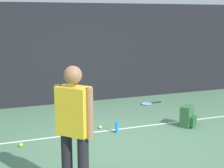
{
  "coord_description": "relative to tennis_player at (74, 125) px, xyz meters",
  "views": [
    {
      "loc": [
        -2.04,
        -5.29,
        2.28
      ],
      "look_at": [
        0.0,
        0.4,
        1.0
      ],
      "focal_mm": 52.02,
      "sensor_mm": 36.0,
      "label": 1
    }
  ],
  "objects": [
    {
      "name": "ground_plane",
      "position": [
        1.21,
        1.59,
        -0.97
      ],
      "size": [
        12.0,
        12.0,
        0.0
      ],
      "primitive_type": "plane",
      "color": "#4C7556"
    },
    {
      "name": "back_fence",
      "position": [
        1.21,
        4.59,
        0.33
      ],
      "size": [
        10.0,
        0.1,
        2.6
      ],
      "primitive_type": "cube",
      "color": "black",
      "rests_on": "ground"
    },
    {
      "name": "court_line",
      "position": [
        1.21,
        2.18,
        -0.96
      ],
      "size": [
        9.0,
        0.05,
        0.0
      ],
      "primitive_type": "cube",
      "color": "white",
      "rests_on": "ground"
    },
    {
      "name": "tennis_player",
      "position": [
        0.0,
        0.0,
        0.0
      ],
      "size": [
        0.44,
        0.44,
        1.7
      ],
      "rotation": [
        0.0,
        0.0,
        2.34
      ],
      "color": "black",
      "rests_on": "ground"
    },
    {
      "name": "tennis_racket",
      "position": [
        2.83,
        3.72,
        -0.95
      ],
      "size": [
        0.63,
        0.37,
        0.03
      ],
      "rotation": [
        0.0,
        0.0,
        3.28
      ],
      "color": "black",
      "rests_on": "ground"
    },
    {
      "name": "backpack",
      "position": [
        2.83,
        1.85,
        -0.76
      ],
      "size": [
        0.37,
        0.38,
        0.44
      ],
      "rotation": [
        0.0,
        0.0,
        0.63
      ],
      "color": "#2D6038",
      "rests_on": "ground"
    },
    {
      "name": "tennis_ball_near_player",
      "position": [
        1.07,
        2.34,
        -0.93
      ],
      "size": [
        0.07,
        0.07,
        0.07
      ],
      "primitive_type": "sphere",
      "color": "#CCE033",
      "rests_on": "ground"
    },
    {
      "name": "tennis_ball_by_fence",
      "position": [
        -0.54,
        1.92,
        -0.93
      ],
      "size": [
        0.07,
        0.07,
        0.07
      ],
      "primitive_type": "sphere",
      "color": "#CCE033",
      "rests_on": "ground"
    },
    {
      "name": "tennis_ball_mid_court",
      "position": [
        0.55,
        3.22,
        -0.93
      ],
      "size": [
        0.07,
        0.07,
        0.07
      ],
      "primitive_type": "sphere",
      "color": "#CCE033",
      "rests_on": "ground"
    },
    {
      "name": "water_bottle",
      "position": [
        1.32,
        2.0,
        -0.85
      ],
      "size": [
        0.07,
        0.07,
        0.23
      ],
      "primitive_type": "cylinder",
      "color": "#268CD8",
      "rests_on": "ground"
    }
  ]
}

